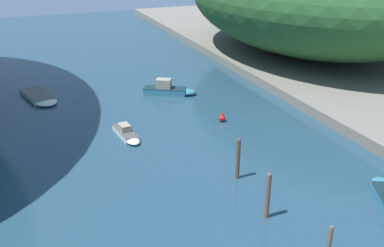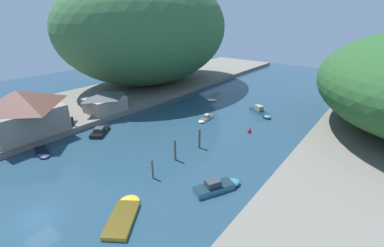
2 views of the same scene
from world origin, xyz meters
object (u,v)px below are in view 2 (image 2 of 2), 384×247
object	(u,v)px
person_on_quay	(72,120)
boat_near_quay	(101,130)
boat_white_cruiser	(214,97)
person_by_boathouse	(57,125)
boathouse_shed	(105,101)
boat_navy_launch	(261,112)
boat_open_rowboat	(43,153)
channel_buoy_near	(250,130)
boat_far_right_bank	(218,186)
waterfront_building	(21,111)
boat_red_skiff	(124,214)
boat_moored_right	(205,119)

from	to	relation	value
person_on_quay	boat_near_quay	bearing A→B (deg)	-35.53
boat_white_cruiser	person_by_boathouse	size ratio (longest dim) A/B	3.78
boathouse_shed	boat_white_cruiser	size ratio (longest dim) A/B	1.06
boat_navy_launch	boat_white_cruiser	bearing A→B (deg)	-75.80
boat_open_rowboat	channel_buoy_near	world-z (taller)	channel_buoy_near
boat_far_right_bank	channel_buoy_near	bearing A→B (deg)	131.49
waterfront_building	boat_red_skiff	bearing A→B (deg)	-3.66
boat_near_quay	channel_buoy_near	world-z (taller)	boat_near_quay
boat_navy_launch	channel_buoy_near	size ratio (longest dim) A/B	6.06
boat_red_skiff	person_by_boathouse	world-z (taller)	person_by_boathouse
boathouse_shed	boat_white_cruiser	world-z (taller)	boathouse_shed
boat_far_right_bank	channel_buoy_near	world-z (taller)	boat_far_right_bank
boat_white_cruiser	boat_navy_launch	world-z (taller)	boat_navy_launch
boat_near_quay	boat_moored_right	bearing A→B (deg)	19.28
boat_far_right_bank	person_on_quay	size ratio (longest dim) A/B	3.28
boat_far_right_bank	boathouse_shed	bearing A→B (deg)	-164.48
boat_white_cruiser	boat_open_rowboat	bearing A→B (deg)	67.78
waterfront_building	boat_red_skiff	xyz separation A→B (m)	(25.20, -1.61, -4.10)
boat_open_rowboat	boat_red_skiff	world-z (taller)	boat_red_skiff
boat_moored_right	channel_buoy_near	xyz separation A→B (m)	(8.59, 0.07, 0.06)
boat_open_rowboat	boat_red_skiff	xyz separation A→B (m)	(17.94, -0.60, 0.01)
boat_far_right_bank	boat_white_cruiser	size ratio (longest dim) A/B	0.87
waterfront_building	person_on_quay	world-z (taller)	waterfront_building
boat_open_rowboat	person_on_quay	xyz separation A→B (m)	(-3.81, 6.56, 1.73)
boat_far_right_bank	channel_buoy_near	xyz separation A→B (m)	(-3.98, 15.48, -0.08)
boat_open_rowboat	boat_near_quay	distance (m)	8.95
boat_moored_right	boat_white_cruiser	world-z (taller)	boat_moored_right
boat_far_right_bank	boat_navy_launch	distance (m)	24.74
boat_open_rowboat	boat_red_skiff	distance (m)	17.96
boat_open_rowboat	boat_white_cruiser	bearing A→B (deg)	-175.04
boathouse_shed	boat_open_rowboat	size ratio (longest dim) A/B	1.70
boathouse_shed	boat_moored_right	world-z (taller)	boathouse_shed
boathouse_shed	person_by_boathouse	size ratio (longest dim) A/B	3.99
boat_moored_right	boat_far_right_bank	xyz separation A→B (m)	(12.57, -15.41, 0.13)
boat_red_skiff	person_by_boathouse	distance (m)	22.30
waterfront_building	person_by_boathouse	world-z (taller)	waterfront_building
boat_white_cruiser	person_on_quay	xyz separation A→B (m)	(-7.99, -28.94, 1.72)
boat_white_cruiser	waterfront_building	bearing A→B (deg)	56.16
boat_moored_right	boat_white_cruiser	distance (m)	13.38
boathouse_shed	boat_moored_right	xyz separation A→B (m)	(15.73, 9.63, -2.63)
boat_white_cruiser	channel_buoy_near	size ratio (longest dim) A/B	7.12
boat_red_skiff	person_by_boathouse	size ratio (longest dim) A/B	3.56
boat_far_right_bank	boat_open_rowboat	bearing A→B (deg)	-133.25
boat_moored_right	boat_red_skiff	bearing A→B (deg)	100.77
boat_navy_launch	boat_moored_right	bearing A→B (deg)	-8.67
boathouse_shed	person_by_boathouse	xyz separation A→B (m)	(1.78, -9.81, -0.99)
boat_far_right_bank	boat_white_cruiser	bearing A→B (deg)	151.20
boat_white_cruiser	boat_red_skiff	world-z (taller)	boat_white_cruiser
boat_white_cruiser	boat_near_quay	size ratio (longest dim) A/B	1.25
boat_navy_launch	boat_open_rowboat	size ratio (longest dim) A/B	1.37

